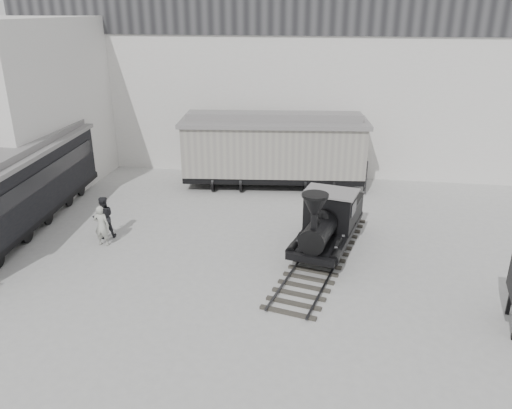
% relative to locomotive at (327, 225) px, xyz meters
% --- Properties ---
extents(ground, '(90.00, 90.00, 0.00)m').
position_rel_locomotive_xyz_m(ground, '(-2.35, -3.93, -1.17)').
color(ground, '#9E9E9B').
extents(north_wall, '(34.00, 2.51, 11.00)m').
position_rel_locomotive_xyz_m(north_wall, '(-2.35, 11.06, 4.38)').
color(north_wall, silver).
rests_on(north_wall, ground).
extents(west_pavilion, '(7.00, 12.11, 9.00)m').
position_rel_locomotive_xyz_m(west_pavilion, '(-16.85, 6.04, 3.32)').
color(west_pavilion, silver).
rests_on(west_pavilion, ground).
extents(locomotive, '(3.93, 9.21, 3.18)m').
position_rel_locomotive_xyz_m(locomotive, '(0.00, 0.00, 0.00)').
color(locomotive, black).
rests_on(locomotive, ground).
extents(boxcar, '(10.46, 4.27, 4.17)m').
position_rel_locomotive_xyz_m(boxcar, '(-3.18, 7.79, 1.01)').
color(boxcar, black).
rests_on(boxcar, ground).
extents(passenger_coach, '(3.86, 13.44, 3.55)m').
position_rel_locomotive_xyz_m(passenger_coach, '(-13.89, 0.20, 0.79)').
color(passenger_coach, black).
rests_on(passenger_coach, ground).
extents(visitor_a, '(0.66, 0.44, 1.79)m').
position_rel_locomotive_xyz_m(visitor_a, '(-9.38, -0.90, -0.28)').
color(visitor_a, '#B1B3A8').
rests_on(visitor_a, ground).
extents(visitor_b, '(1.16, 1.09, 1.90)m').
position_rel_locomotive_xyz_m(visitor_b, '(-9.63, -0.17, -0.22)').
color(visitor_b, '#252629').
rests_on(visitor_b, ground).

